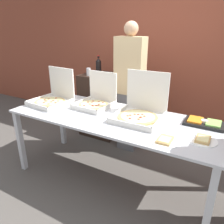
# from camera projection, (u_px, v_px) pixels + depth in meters

# --- Properties ---
(ground_plane) EXTENTS (16.00, 16.00, 0.00)m
(ground_plane) POSITION_uv_depth(u_px,v_px,m) (112.00, 178.00, 2.74)
(ground_plane) COLOR #514C47
(brick_wall_behind) EXTENTS (10.00, 0.06, 2.80)m
(brick_wall_behind) POSITION_uv_depth(u_px,v_px,m) (162.00, 51.00, 3.61)
(brick_wall_behind) COLOR brown
(brick_wall_behind) RESTS_ON ground_plane
(buffet_table) EXTENTS (2.34, 0.89, 0.84)m
(buffet_table) POSITION_uv_depth(u_px,v_px,m) (112.00, 124.00, 2.47)
(buffet_table) COLOR silver
(buffet_table) RESTS_ON ground_plane
(pizza_box_far_right) EXTENTS (0.49, 0.51, 0.48)m
(pizza_box_far_right) POSITION_uv_depth(u_px,v_px,m) (140.00, 111.00, 2.36)
(pizza_box_far_right) COLOR silver
(pizza_box_far_right) RESTS_ON buffet_table
(pizza_box_near_right) EXTENTS (0.48, 0.49, 0.44)m
(pizza_box_near_right) POSITION_uv_depth(u_px,v_px,m) (53.00, 97.00, 2.83)
(pizza_box_near_right) COLOR silver
(pizza_box_near_right) RESTS_ON buffet_table
(pizza_box_far_left) EXTENTS (0.43, 0.45, 0.41)m
(pizza_box_far_left) POSITION_uv_depth(u_px,v_px,m) (96.00, 100.00, 2.72)
(pizza_box_far_left) COLOR silver
(pizza_box_far_left) RESTS_ON buffet_table
(paper_plate_front_right) EXTENTS (0.25, 0.25, 0.03)m
(paper_plate_front_right) POSITION_uv_depth(u_px,v_px,m) (203.00, 140.00, 1.91)
(paper_plate_front_right) COLOR white
(paper_plate_front_right) RESTS_ON buffet_table
(paper_plate_front_left) EXTENTS (0.25, 0.25, 0.03)m
(paper_plate_front_left) POSITION_uv_depth(u_px,v_px,m) (165.00, 140.00, 1.89)
(paper_plate_front_left) COLOR white
(paper_plate_front_left) RESTS_ON buffet_table
(veggie_tray) EXTENTS (0.39, 0.23, 0.05)m
(veggie_tray) POSITION_uv_depth(u_px,v_px,m) (204.00, 123.00, 2.21)
(veggie_tray) COLOR black
(veggie_tray) RESTS_ON buffet_table
(sideboard_podium) EXTENTS (0.62, 0.57, 1.05)m
(sideboard_podium) POSITION_uv_depth(u_px,v_px,m) (102.00, 104.00, 3.75)
(sideboard_podium) COLOR black
(sideboard_podium) RESTS_ON ground_plane
(soda_bottle) EXTENTS (0.09, 0.09, 0.29)m
(soda_bottle) POSITION_uv_depth(u_px,v_px,m) (99.00, 65.00, 3.63)
(soda_bottle) COLOR black
(soda_bottle) RESTS_ON sideboard_podium
(soda_can_silver) EXTENTS (0.07, 0.07, 0.12)m
(soda_can_silver) POSITION_uv_depth(u_px,v_px,m) (89.00, 72.00, 3.44)
(soda_can_silver) COLOR silver
(soda_can_silver) RESTS_ON sideboard_podium
(person_guest_cap) EXTENTS (0.40, 0.22, 1.84)m
(person_guest_cap) POSITION_uv_depth(u_px,v_px,m) (129.00, 88.00, 3.09)
(person_guest_cap) COLOR slate
(person_guest_cap) RESTS_ON ground_plane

